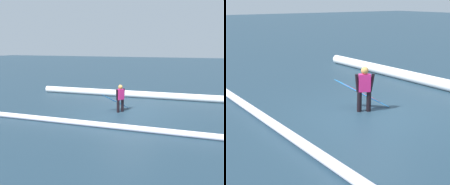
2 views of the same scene
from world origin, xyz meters
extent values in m
plane|color=#223A4C|center=(0.00, 0.00, 0.00)|extent=(133.90, 133.90, 0.00)
cylinder|color=black|center=(0.46, 0.08, 0.31)|extent=(0.14, 0.14, 0.62)
cylinder|color=black|center=(0.32, -0.16, 0.31)|extent=(0.14, 0.14, 0.62)
cube|color=#D82672|center=(0.39, -0.04, 0.87)|extent=(0.34, 0.39, 0.51)
sphere|color=#C18C47|center=(0.39, -0.04, 1.23)|extent=(0.22, 0.22, 0.22)
cylinder|color=black|center=(0.49, 0.15, 0.87)|extent=(0.09, 0.15, 0.54)
cylinder|color=black|center=(0.29, -0.23, 0.87)|extent=(0.09, 0.19, 0.54)
ellipsoid|color=#268CE5|center=(0.68, -0.20, 0.46)|extent=(1.10, 1.61, 0.95)
ellipsoid|color=red|center=(0.68, -0.20, 0.46)|extent=(0.80, 1.24, 0.77)
cylinder|color=white|center=(-2.41, 2.61, 0.12)|extent=(21.33, 1.01, 0.23)
camera|label=1|loc=(-4.05, 12.07, 3.16)|focal=43.41mm
camera|label=2|loc=(-6.71, 5.75, 3.19)|focal=52.14mm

